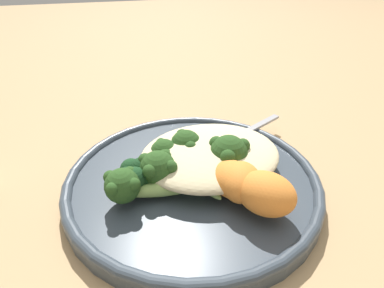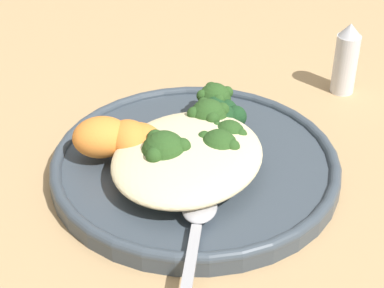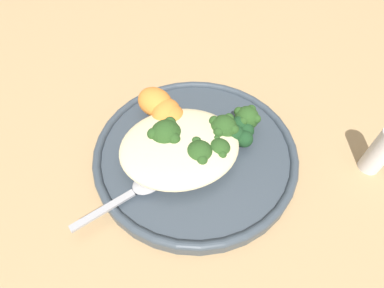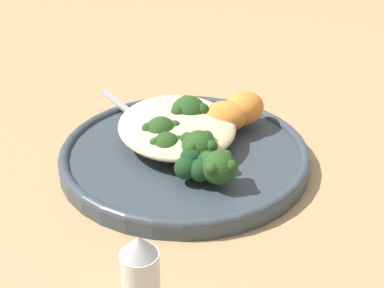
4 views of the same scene
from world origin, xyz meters
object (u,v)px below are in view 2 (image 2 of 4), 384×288
(kale_tuft, at_px, (222,113))
(salt_shaker, at_px, (346,59))
(broccoli_stalk_1, at_px, (194,156))
(broccoli_stalk_0, at_px, (165,151))
(broccoli_stalk_4, at_px, (203,119))
(sweet_potato_chunk_1, at_px, (141,141))
(broccoli_stalk_2, at_px, (212,147))
(broccoli_stalk_3, at_px, (217,137))
(sweet_potato_chunk_0, at_px, (130,140))
(quinoa_mound, at_px, (188,157))
(spoon, at_px, (198,217))
(sweet_potato_chunk_2, at_px, (101,137))
(plate, at_px, (195,164))
(broccoli_stalk_5, at_px, (208,104))

(kale_tuft, height_order, salt_shaker, salt_shaker)
(broccoli_stalk_1, xyz_separation_m, kale_tuft, (0.08, 0.01, 0.00))
(broccoli_stalk_0, height_order, broccoli_stalk_4, broccoli_stalk_0)
(sweet_potato_chunk_1, bearing_deg, broccoli_stalk_2, -69.57)
(broccoli_stalk_4, bearing_deg, broccoli_stalk_3, -85.39)
(broccoli_stalk_0, relative_size, sweet_potato_chunk_0, 1.76)
(broccoli_stalk_3, distance_m, sweet_potato_chunk_0, 0.09)
(broccoli_stalk_1, height_order, salt_shaker, salt_shaker)
(broccoli_stalk_0, relative_size, salt_shaker, 1.01)
(broccoli_stalk_2, bearing_deg, quinoa_mound, -112.70)
(quinoa_mound, distance_m, broccoli_stalk_3, 0.05)
(broccoli_stalk_2, height_order, broccoli_stalk_3, broccoli_stalk_2)
(spoon, bearing_deg, quinoa_mound, -166.14)
(quinoa_mound, height_order, broccoli_stalk_1, quinoa_mound)
(quinoa_mound, distance_m, sweet_potato_chunk_0, 0.06)
(broccoli_stalk_1, relative_size, spoon, 0.71)
(sweet_potato_chunk_2, xyz_separation_m, kale_tuft, (0.11, -0.08, -0.01))
(plate, distance_m, sweet_potato_chunk_1, 0.06)
(broccoli_stalk_2, height_order, sweet_potato_chunk_0, broccoli_stalk_2)
(broccoli_stalk_2, height_order, kale_tuft, broccoli_stalk_2)
(sweet_potato_chunk_0, height_order, kale_tuft, sweet_potato_chunk_0)
(sweet_potato_chunk_1, relative_size, sweet_potato_chunk_2, 0.89)
(broccoli_stalk_5, bearing_deg, broccoli_stalk_3, -133.11)
(broccoli_stalk_3, relative_size, sweet_potato_chunk_1, 2.10)
(sweet_potato_chunk_1, bearing_deg, plate, -62.10)
(quinoa_mound, relative_size, broccoli_stalk_0, 1.80)
(plate, xyz_separation_m, kale_tuft, (0.06, 0.00, 0.02))
(broccoli_stalk_2, bearing_deg, broccoli_stalk_0, -128.08)
(plate, xyz_separation_m, spoon, (-0.08, -0.05, 0.01))
(broccoli_stalk_2, bearing_deg, plate, -174.29)
(sweet_potato_chunk_0, xyz_separation_m, sweet_potato_chunk_2, (-0.01, 0.03, 0.00))
(kale_tuft, bearing_deg, broccoli_stalk_3, -158.52)
(sweet_potato_chunk_2, bearing_deg, spoon, -107.45)
(kale_tuft, bearing_deg, plate, -176.96)
(sweet_potato_chunk_0, height_order, sweet_potato_chunk_1, sweet_potato_chunk_0)
(broccoli_stalk_1, bearing_deg, salt_shaker, 104.03)
(broccoli_stalk_3, relative_size, kale_tuft, 2.45)
(plate, distance_m, broccoli_stalk_3, 0.04)
(broccoli_stalk_1, relative_size, kale_tuft, 2.06)
(broccoli_stalk_2, bearing_deg, spoon, -61.88)
(plate, height_order, broccoli_stalk_1, broccoli_stalk_1)
(sweet_potato_chunk_0, bearing_deg, broccoli_stalk_4, -33.58)
(sweet_potato_chunk_1, xyz_separation_m, kale_tuft, (0.09, -0.04, -0.00))
(salt_shaker, bearing_deg, sweet_potato_chunk_1, 154.79)
(broccoli_stalk_3, distance_m, broccoli_stalk_4, 0.03)
(broccoli_stalk_3, xyz_separation_m, broccoli_stalk_4, (0.02, 0.02, 0.00))
(broccoli_stalk_5, relative_size, spoon, 0.81)
(broccoli_stalk_0, xyz_separation_m, broccoli_stalk_2, (0.03, -0.03, -0.00))
(broccoli_stalk_2, relative_size, spoon, 0.71)
(broccoli_stalk_1, relative_size, broccoli_stalk_2, 1.01)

